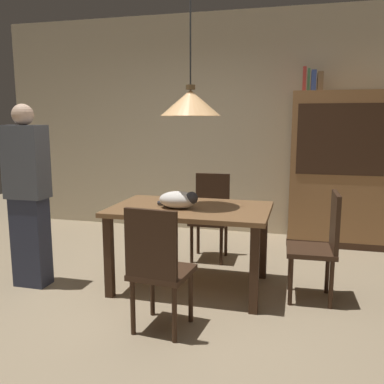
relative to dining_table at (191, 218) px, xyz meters
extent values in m
plane|color=#998466|center=(-0.06, -0.56, -0.65)|extent=(10.00, 10.00, 0.00)
cube|color=beige|center=(-0.06, 2.09, 0.80)|extent=(6.40, 0.10, 2.90)
cube|color=brown|center=(0.00, 0.00, 0.08)|extent=(1.40, 0.90, 0.04)
cube|color=#382316|center=(-0.62, -0.39, -0.29)|extent=(0.07, 0.07, 0.71)
cube|color=#382316|center=(0.62, -0.39, -0.29)|extent=(0.07, 0.07, 0.71)
cube|color=#382316|center=(-0.62, 0.39, -0.29)|extent=(0.07, 0.07, 0.71)
cube|color=#382316|center=(0.62, 0.39, -0.29)|extent=(0.07, 0.07, 0.71)
cube|color=#382316|center=(0.00, -0.80, -0.22)|extent=(0.44, 0.44, 0.04)
cube|color=#322014|center=(-0.02, -0.98, 0.04)|extent=(0.38, 0.07, 0.48)
cylinder|color=#382316|center=(0.17, -0.66, -0.44)|extent=(0.04, 0.04, 0.41)
cylinder|color=#382316|center=(-0.14, -0.63, -0.44)|extent=(0.04, 0.04, 0.41)
cylinder|color=#382316|center=(0.14, -0.97, -0.44)|extent=(0.04, 0.04, 0.41)
cylinder|color=#382316|center=(-0.17, -0.94, -0.44)|extent=(0.04, 0.04, 0.41)
cube|color=#382316|center=(0.00, 0.80, -0.22)|extent=(0.41, 0.41, 0.04)
cube|color=#322014|center=(0.00, 0.98, 0.04)|extent=(0.38, 0.04, 0.48)
cylinder|color=#382316|center=(-0.16, 0.64, -0.44)|extent=(0.04, 0.04, 0.41)
cylinder|color=#382316|center=(0.16, 0.64, -0.44)|extent=(0.04, 0.04, 0.41)
cylinder|color=#382316|center=(-0.16, 0.96, -0.44)|extent=(0.04, 0.04, 0.41)
cylinder|color=#382316|center=(0.16, 0.96, -0.44)|extent=(0.04, 0.04, 0.41)
cube|color=#382316|center=(1.05, 0.00, -0.22)|extent=(0.42, 0.42, 0.04)
cube|color=#322014|center=(1.23, 0.01, 0.04)|extent=(0.05, 0.38, 0.48)
cylinder|color=#382316|center=(0.88, 0.15, -0.44)|extent=(0.04, 0.04, 0.41)
cylinder|color=#382316|center=(0.90, -0.17, -0.44)|extent=(0.04, 0.04, 0.41)
cylinder|color=#382316|center=(1.20, 0.17, -0.44)|extent=(0.04, 0.04, 0.41)
cylinder|color=#382316|center=(1.22, -0.15, -0.44)|extent=(0.04, 0.04, 0.41)
ellipsoid|color=silver|center=(-0.09, -0.08, 0.18)|extent=(0.35, 0.23, 0.15)
sphere|color=#333338|center=(0.04, -0.10, 0.20)|extent=(0.11, 0.11, 0.11)
cylinder|color=#333338|center=(-0.21, -0.02, 0.13)|extent=(0.18, 0.04, 0.04)
cone|color=#E0A86B|center=(0.00, 0.00, 1.01)|extent=(0.52, 0.52, 0.22)
cylinder|color=#513D23|center=(0.00, 0.00, 1.14)|extent=(0.08, 0.08, 0.04)
cylinder|color=black|center=(0.00, 0.00, 1.68)|extent=(0.01, 0.01, 1.04)
cube|color=olive|center=(1.37, 1.76, 0.28)|extent=(1.10, 0.44, 1.85)
cube|color=#382316|center=(1.37, 1.53, 0.65)|extent=(0.97, 0.01, 0.81)
cube|color=#382316|center=(1.37, 1.76, -0.61)|extent=(1.12, 0.45, 0.08)
cube|color=#B73833|center=(0.94, 1.76, 1.34)|extent=(0.04, 0.22, 0.28)
cube|color=#427A4C|center=(0.98, 1.76, 1.33)|extent=(0.03, 0.20, 0.26)
cube|color=#384C93|center=(1.04, 1.76, 1.32)|extent=(0.06, 0.24, 0.24)
cube|color=brown|center=(1.12, 1.76, 1.31)|extent=(0.06, 0.24, 0.22)
cube|color=#2D3347|center=(-1.43, -0.32, -0.24)|extent=(0.30, 0.20, 0.82)
cube|color=#4C515B|center=(-1.43, -0.32, 0.50)|extent=(0.36, 0.22, 0.65)
sphere|color=#DBB293|center=(-1.43, -0.32, 0.91)|extent=(0.19, 0.19, 0.19)
camera|label=1|loc=(0.93, -3.53, 0.87)|focal=39.08mm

